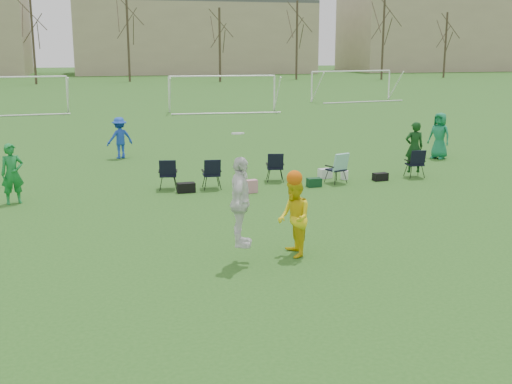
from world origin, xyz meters
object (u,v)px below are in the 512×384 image
object	(u,v)px
center_contest	(268,209)
goal_right	(352,77)
goal_left	(10,84)
goal_mid	(222,83)
fielder_green_near	(12,174)
fielder_blue	(120,138)
fielder_green_far	(439,136)

from	to	relation	value
center_contest	goal_right	xyz separation A→B (m)	(17.31, 37.25, 0.82)
goal_left	goal_mid	world-z (taller)	same
center_contest	goal_mid	bearing A→B (deg)	80.35
fielder_green_near	fielder_blue	world-z (taller)	fielder_green_near
fielder_green_near	center_contest	bearing A→B (deg)	-64.99
fielder_blue	goal_left	xyz separation A→B (m)	(-6.25, 19.65, 1.10)
goal_right	goal_left	bearing A→B (deg)	-179.25
goal_left	goal_mid	xyz separation A→B (m)	(14.00, -2.00, 0.00)
fielder_blue	goal_left	bearing A→B (deg)	-92.11
goal_right	fielder_blue	bearing A→B (deg)	-137.86
fielder_blue	goal_right	size ratio (longest dim) A/B	0.23
fielder_green_far	goal_mid	bearing A→B (deg)	160.27
fielder_green_far	goal_left	distance (m)	29.52
fielder_green_near	fielder_green_far	size ratio (longest dim) A/B	0.94
fielder_blue	goal_left	size ratio (longest dim) A/B	0.22
center_contest	goal_left	size ratio (longest dim) A/B	0.37
fielder_blue	goal_right	bearing A→B (deg)	-149.63
goal_right	fielder_green_near	bearing A→B (deg)	-134.96
fielder_green_near	center_contest	distance (m)	8.75
fielder_blue	goal_left	world-z (taller)	goal_left
fielder_green_far	goal_mid	distance (m)	21.40
center_contest	goal_right	world-z (taller)	center_contest
fielder_green_near	fielder_green_far	world-z (taller)	fielder_green_far
fielder_green_near	goal_right	size ratio (longest dim) A/B	0.24
fielder_green_far	goal_left	xyz separation A→B (m)	(-18.64, 22.87, 1.00)
goal_left	goal_right	bearing A→B (deg)	3.75
fielder_green_far	goal_right	xyz separation A→B (m)	(7.36, 26.87, 1.00)
fielder_green_near	fielder_blue	distance (m)	7.75
fielder_blue	center_contest	xyz separation A→B (m)	(2.43, -13.60, 0.27)
center_contest	goal_left	xyz separation A→B (m)	(-8.69, 33.25, 0.82)
fielder_green_near	center_contest	size ratio (longest dim) A/B	0.64
center_contest	goal_left	distance (m)	34.37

